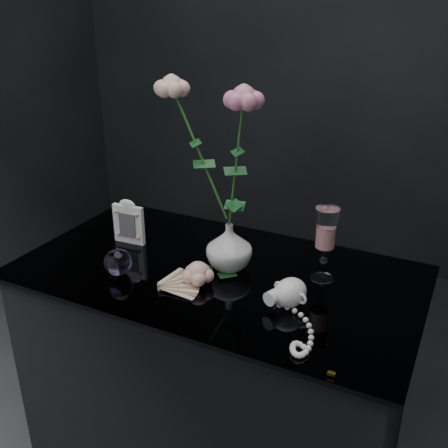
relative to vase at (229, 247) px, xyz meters
The scene contains 9 objects.
table 0.45m from the vase, 129.74° to the right, with size 1.05×0.58×0.76m.
vase is the anchor object (origin of this frame).
wine_glass 0.25m from the vase, 12.51° to the left, with size 0.06×0.06×0.20m, color white, non-canonical shape.
picture_frame 0.33m from the vase, behind, with size 0.10×0.08×0.13m, color white, non-canonical shape.
paperweight 0.29m from the vase, 146.36° to the right, with size 0.07×0.07×0.07m, color #9B76C0, non-canonical shape.
paper_fan 0.21m from the vase, 120.21° to the right, with size 0.20×0.15×0.02m, color beige, non-canonical shape.
loose_rose 0.12m from the vase, 107.92° to the right, with size 0.13×0.18×0.06m, color #FFB4A4, non-canonical shape.
pearl_jar 0.23m from the vase, 25.28° to the right, with size 0.24×0.25×0.07m, color white, non-canonical shape.
roses 0.27m from the vase, behind, with size 0.27×0.10×0.41m.
Camera 1 is at (0.56, -1.03, 1.43)m, focal length 42.00 mm.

